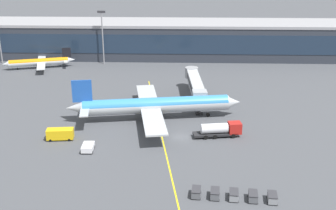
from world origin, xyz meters
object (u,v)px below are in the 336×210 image
Objects in this scene: main_airliner at (155,105)px; fuel_tanker at (221,129)px; lavatory_truck at (60,134)px; baggage_cart_1 at (215,194)px; baggage_cart_0 at (196,192)px; baggage_cart_4 at (272,198)px; baggage_cart_3 at (253,196)px; pushback_tug at (88,147)px; commuter_jet_far at (39,62)px; baggage_cart_2 at (234,195)px.

main_airliner is 3.89× the size of fuel_tanker.
lavatory_truck is 39.60m from baggage_cart_1.
fuel_tanker is at bearing 76.05° from baggage_cart_0.
baggage_cart_3 is at bearing 174.54° from baggage_cart_4.
lavatory_truck reaches higher than baggage_cart_3.
commuter_jet_far reaches higher than pushback_tug.
commuter_jet_far reaches higher than baggage_cart_4.
pushback_tug is 70.10m from commuter_jet_far.
fuel_tanker is 80.41m from commuter_jet_far.
baggage_cart_2 is (6.37, -0.61, 0.00)m from baggage_cart_0.
fuel_tanker is at bearing -32.58° from main_airliner.
main_airliner is 1.78× the size of commuter_jet_far.
lavatory_truck is 2.16× the size of baggage_cart_1.
fuel_tanker is 3.97× the size of baggage_cart_1.
baggage_cart_1 is 1.00× the size of baggage_cart_3.
commuter_jet_far reaches higher than baggage_cart_0.
main_airliner is at bearing 113.93° from baggage_cart_2.
baggage_cart_2 is at bearing -66.07° from main_airliner.
baggage_cart_1 is at bearing -5.46° from baggage_cart_0.
baggage_cart_3 is 0.12× the size of commuter_jet_far.
baggage_cart_0 is 3.20m from baggage_cart_1.
baggage_cart_2 is 99.60m from commuter_jet_far.
baggage_cart_1 is (32.78, -22.21, -0.64)m from lavatory_truck.
pushback_tug is at bearing 143.33° from baggage_cart_0.
baggage_cart_0 is 6.40m from baggage_cart_2.
lavatory_truck is (-35.73, -2.79, -0.32)m from fuel_tanker.
commuter_jet_far reaches higher than baggage_cart_2.
baggage_cart_3 is at bearing -28.77° from pushback_tug.
main_airliner reaches higher than baggage_cart_1.
baggage_cart_2 reaches higher than pushback_tug.
baggage_cart_0 is at bearing -75.05° from main_airliner.
baggage_cart_0 and baggage_cart_2 have the same top height.
baggage_cart_3 reaches higher than pushback_tug.
lavatory_truck is (-20.38, -12.60, -2.23)m from main_airliner.
baggage_cart_0 is at bearing 174.54° from baggage_cart_4.
baggage_cart_2 is at bearing -5.46° from baggage_cart_0.
pushback_tug is 27.66m from baggage_cart_0.
baggage_cart_2 is 6.40m from baggage_cart_4.
baggage_cart_4 is (6.61, -25.91, -0.96)m from fuel_tanker.
lavatory_truck is 2.16× the size of baggage_cart_2.
lavatory_truck is 2.16× the size of baggage_cart_4.
baggage_cart_1 is 0.12× the size of commuter_jet_far.
commuter_jet_far is (-58.90, 80.30, 1.50)m from baggage_cart_2.
baggage_cart_0 is (29.59, -21.90, -0.64)m from lavatory_truck.
fuel_tanker reaches higher than baggage_cart_4.
fuel_tanker is 3.97× the size of baggage_cart_0.
main_airliner is 62.61m from commuter_jet_far.
lavatory_truck is 62.18m from commuter_jet_far.
pushback_tug is at bearing 151.23° from baggage_cart_3.
baggage_cart_0 reaches higher than pushback_tug.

